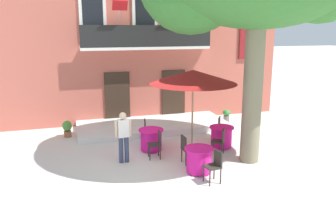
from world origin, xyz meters
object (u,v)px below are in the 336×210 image
(cafe_chair_front_1, at_px, (148,130))
(cafe_chair_middle_1, at_px, (220,140))
(ground_planter_right, at_px, (226,115))
(cafe_table_near_tree, at_px, (199,160))
(cafe_chair_front_0, at_px, (157,143))
(cafe_chair_middle_0, at_px, (222,127))
(cafe_chair_near_tree_1, at_px, (215,164))
(pedestrian_near_entrance, at_px, (123,134))
(cafe_table_front, at_px, (151,140))
(cafe_umbrella, at_px, (193,77))
(cafe_chair_near_tree_0, at_px, (187,147))
(ground_planter_left, at_px, (67,128))
(cafe_table_middle, at_px, (221,137))

(cafe_chair_front_1, bearing_deg, cafe_chair_middle_1, -41.53)
(cafe_chair_middle_1, xyz_separation_m, ground_planter_right, (2.06, 3.72, -0.22))
(cafe_table_near_tree, xyz_separation_m, ground_planter_right, (3.26, 4.85, -0.08))
(cafe_table_near_tree, bearing_deg, cafe_chair_front_0, 122.34)
(cafe_chair_middle_0, distance_m, ground_planter_right, 2.75)
(cafe_chair_near_tree_1, height_order, pedestrian_near_entrance, pedestrian_near_entrance)
(cafe_table_front, bearing_deg, cafe_chair_middle_0, 5.42)
(cafe_chair_near_tree_1, relative_size, cafe_umbrella, 0.31)
(cafe_chair_front_0, bearing_deg, cafe_chair_middle_1, -8.52)
(ground_planter_right, bearing_deg, cafe_chair_near_tree_0, -129.49)
(cafe_chair_middle_1, distance_m, cafe_chair_front_0, 2.14)
(cafe_chair_near_tree_0, distance_m, ground_planter_right, 5.32)
(cafe_chair_near_tree_0, xyz_separation_m, ground_planter_left, (-3.60, 3.84, -0.16))
(cafe_table_middle, bearing_deg, cafe_table_front, 170.62)
(ground_planter_left, bearing_deg, cafe_chair_middle_1, -35.09)
(cafe_chair_near_tree_0, distance_m, cafe_chair_front_0, 1.06)
(cafe_umbrella, height_order, pedestrian_near_entrance, cafe_umbrella)
(ground_planter_left, bearing_deg, cafe_chair_front_1, -29.72)
(cafe_chair_middle_0, bearing_deg, cafe_chair_front_0, -160.04)
(cafe_chair_middle_0, bearing_deg, cafe_chair_near_tree_1, -118.30)
(cafe_table_near_tree, relative_size, pedestrian_near_entrance, 0.53)
(cafe_umbrella, bearing_deg, cafe_chair_front_1, 132.96)
(cafe_chair_near_tree_1, distance_m, cafe_chair_front_1, 3.82)
(cafe_chair_middle_1, distance_m, cafe_table_front, 2.38)
(cafe_chair_front_0, xyz_separation_m, cafe_chair_front_1, (0.06, 1.51, 0.00))
(cafe_table_front, relative_size, cafe_chair_front_0, 0.95)
(cafe_chair_front_0, bearing_deg, ground_planter_left, 131.77)
(cafe_table_near_tree, height_order, cafe_chair_middle_1, cafe_chair_middle_1)
(cafe_chair_near_tree_1, xyz_separation_m, cafe_chair_front_1, (-1.03, 3.68, 0.00))
(cafe_umbrella, relative_size, ground_planter_right, 5.23)
(cafe_chair_middle_0, bearing_deg, cafe_table_middle, -116.15)
(cafe_table_middle, bearing_deg, pedestrian_near_entrance, -173.66)
(cafe_chair_middle_0, bearing_deg, cafe_chair_middle_1, -117.44)
(cafe_chair_middle_0, distance_m, cafe_table_front, 2.83)
(cafe_table_middle, height_order, cafe_umbrella, cafe_umbrella)
(cafe_chair_middle_1, relative_size, cafe_chair_front_1, 1.00)
(cafe_chair_front_0, height_order, ground_planter_left, cafe_chair_front_0)
(cafe_table_front, distance_m, pedestrian_near_entrance, 1.45)
(cafe_table_middle, distance_m, cafe_chair_middle_1, 0.77)
(cafe_table_near_tree, height_order, cafe_umbrella, cafe_umbrella)
(cafe_chair_middle_0, xyz_separation_m, cafe_chair_front_0, (-2.81, -1.02, 0.00))
(ground_planter_left, bearing_deg, cafe_table_near_tree, -50.95)
(cafe_chair_middle_0, relative_size, cafe_chair_front_0, 1.00)
(cafe_table_front, xyz_separation_m, cafe_chair_front_0, (0.00, -0.75, 0.14))
(ground_planter_left, xyz_separation_m, ground_planter_right, (6.98, 0.27, -0.05))
(cafe_chair_middle_0, height_order, cafe_chair_front_0, same)
(cafe_table_near_tree, xyz_separation_m, cafe_chair_near_tree_0, (-0.12, 0.74, 0.14))
(cafe_chair_middle_1, relative_size, ground_planter_right, 1.64)
(cafe_chair_middle_1, height_order, cafe_umbrella, cafe_umbrella)
(cafe_table_near_tree, distance_m, cafe_chair_front_1, 3.07)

